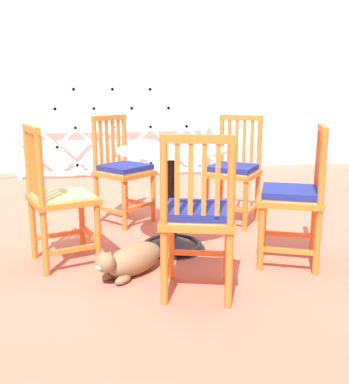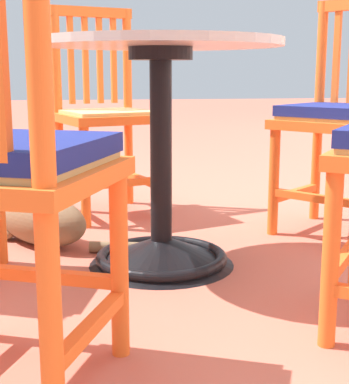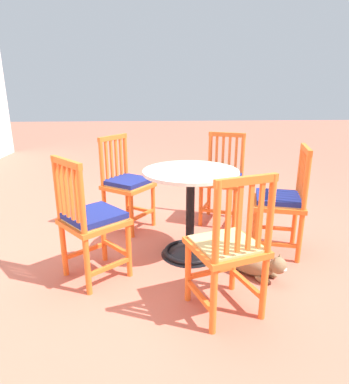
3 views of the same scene
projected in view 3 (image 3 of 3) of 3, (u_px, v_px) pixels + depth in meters
ground_plane at (193, 256)px, 2.81m from camera, size 24.00×24.00×0.00m
cafe_table at (190, 223)px, 2.77m from camera, size 0.76×0.76×0.73m
orange_chair_at_corner at (91, 221)px, 2.39m from camera, size 0.56×0.56×0.91m
orange_chair_facing_out at (228, 249)px, 2.00m from camera, size 0.51×0.51×0.91m
orange_chair_tucked_in at (281, 202)px, 2.78m from camera, size 0.49×0.49×0.91m
orange_chair_by_planter at (222, 180)px, 3.44m from camera, size 0.52×0.52×0.91m
orange_chair_near_fence at (127, 184)px, 3.28m from camera, size 0.56×0.56×0.91m
tabby_cat at (251, 262)px, 2.53m from camera, size 0.48×0.62×0.23m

